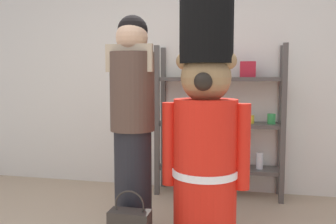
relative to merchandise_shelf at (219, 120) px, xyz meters
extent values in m
cube|color=silver|center=(-0.41, 0.22, 0.50)|extent=(6.40, 0.12, 2.60)
cube|color=#4C4742|center=(-0.64, -0.15, -0.01)|extent=(0.05, 0.05, 1.58)
cube|color=#4C4742|center=(0.63, -0.15, -0.01)|extent=(0.05, 0.05, 1.58)
cube|color=#4C4742|center=(-0.64, 0.15, -0.01)|extent=(0.05, 0.05, 1.58)
cube|color=#4C4742|center=(0.63, 0.15, -0.01)|extent=(0.05, 0.05, 1.58)
cube|color=#4C4742|center=(0.00, 0.00, -0.52)|extent=(1.28, 0.30, 0.04)
cube|color=#4C4742|center=(0.00, 0.00, -0.04)|extent=(1.28, 0.30, 0.04)
cube|color=#4C4742|center=(0.00, 0.00, 0.43)|extent=(1.28, 0.30, 0.04)
cylinder|color=red|center=(-0.54, 0.01, 0.02)|extent=(0.08, 0.08, 0.09)
cylinder|color=navy|center=(-0.32, -0.02, 0.03)|extent=(0.07, 0.07, 0.09)
cylinder|color=black|center=(-0.11, -0.02, 0.03)|extent=(0.07, 0.07, 0.10)
cylinder|color=blue|center=(0.10, 0.01, 0.03)|extent=(0.08, 0.08, 0.11)
cylinder|color=yellow|center=(0.31, 0.00, 0.02)|extent=(0.09, 0.09, 0.08)
cylinder|color=green|center=(0.53, -0.02, 0.03)|extent=(0.08, 0.08, 0.10)
cylinder|color=#B27226|center=(-0.43, 0.01, -0.42)|extent=(0.07, 0.07, 0.16)
cylinder|color=navy|center=(0.00, -0.02, -0.40)|extent=(0.06, 0.06, 0.19)
cylinder|color=silver|center=(0.42, -0.01, -0.41)|extent=(0.07, 0.07, 0.17)
cube|color=gold|center=(-0.29, 0.00, 0.51)|extent=(0.17, 0.14, 0.11)
cube|color=#B21E2D|center=(0.28, 0.00, 0.53)|extent=(0.16, 0.13, 0.16)
cylinder|color=red|center=(0.00, -1.27, -0.25)|extent=(0.45, 0.45, 1.10)
cylinder|color=white|center=(0.00, -1.27, -0.23)|extent=(0.47, 0.47, 0.05)
sphere|color=olive|center=(0.00, -1.27, 0.45)|extent=(0.36, 0.36, 0.36)
sphere|color=olive|center=(-0.16, -1.27, 0.56)|extent=(0.12, 0.12, 0.12)
sphere|color=olive|center=(0.15, -1.27, 0.56)|extent=(0.12, 0.12, 0.12)
cylinder|color=black|center=(0.00, -1.27, 0.79)|extent=(0.38, 0.38, 0.48)
cylinder|color=red|center=(-0.26, -1.27, -0.03)|extent=(0.11, 0.11, 0.60)
cylinder|color=red|center=(0.26, -1.27, -0.03)|extent=(0.11, 0.11, 0.60)
sphere|color=black|center=(0.00, -1.43, 0.42)|extent=(0.12, 0.12, 0.12)
cylinder|color=black|center=(-0.56, -1.24, -0.38)|extent=(0.28, 0.28, 0.85)
cylinder|color=#4C382D|center=(-0.56, -1.24, 0.34)|extent=(0.33, 0.33, 0.59)
sphere|color=tan|center=(-0.56, -1.24, 0.74)|extent=(0.24, 0.24, 0.24)
cube|color=tan|center=(-0.56, -1.30, 0.59)|extent=(0.35, 0.04, 0.20)
sphere|color=black|center=(-0.56, -1.22, 0.80)|extent=(0.22, 0.22, 0.22)
torus|color=#332D28|center=(-0.50, -1.49, -0.44)|extent=(0.21, 0.01, 0.21)
camera|label=1|loc=(0.28, -3.80, 0.45)|focal=38.50mm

